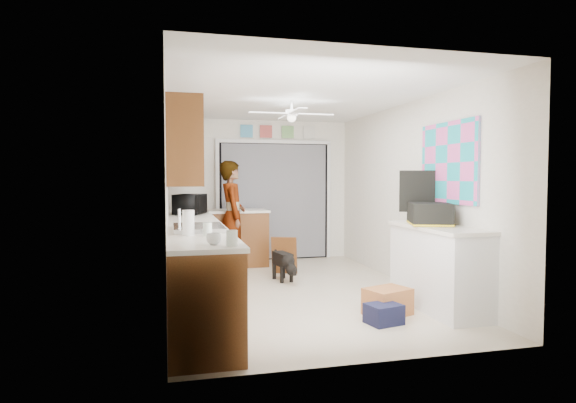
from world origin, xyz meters
TOP-DOWN VIEW (x-y plane):
  - floor at (0.00, 0.00)m, footprint 5.00×5.00m
  - ceiling at (0.00, 0.00)m, footprint 5.00×5.00m
  - wall_back at (0.00, 2.50)m, footprint 3.20×0.00m
  - wall_front at (0.00, -2.50)m, footprint 3.20×0.00m
  - wall_left at (-1.60, 0.00)m, footprint 0.00×5.00m
  - wall_right at (1.60, 0.00)m, footprint 0.00×5.00m
  - left_base_cabinets at (-1.30, 0.00)m, footprint 0.60×4.80m
  - left_countertop at (-1.29, 0.00)m, footprint 0.62×4.80m
  - upper_cabinets at (-1.44, 0.20)m, footprint 0.32×4.00m
  - sink_basin at (-1.29, -1.00)m, footprint 0.50×0.76m
  - faucet at (-1.48, -1.00)m, footprint 0.03×0.03m
  - peninsula_base at (-0.50, 2.00)m, footprint 1.00×0.60m
  - peninsula_top at (-0.50, 2.00)m, footprint 1.04×0.64m
  - back_opening_recess at (0.25, 2.47)m, footprint 2.00×0.06m
  - curtain_panel at (0.25, 2.43)m, footprint 1.90×0.03m
  - door_trim_left at (-0.77, 2.44)m, footprint 0.06×0.04m
  - door_trim_right at (1.27, 2.44)m, footprint 0.06×0.04m
  - door_trim_head at (0.25, 2.44)m, footprint 2.10×0.04m
  - header_frame_1 at (-0.25, 2.47)m, footprint 0.22×0.02m
  - header_frame_2 at (0.10, 2.47)m, footprint 0.22×0.02m
  - header_frame_3 at (0.50, 2.47)m, footprint 0.22×0.02m
  - header_frame_4 at (0.90, 2.47)m, footprint 0.22×0.02m
  - route66_sign at (-0.95, 2.47)m, footprint 0.22×0.02m
  - right_counter_base at (1.35, -1.20)m, footprint 0.50×1.40m
  - right_counter_top at (1.34, -1.20)m, footprint 0.54×1.44m
  - abstract_painting at (1.58, -1.00)m, footprint 0.03×1.15m
  - ceiling_fan at (0.00, 0.20)m, footprint 1.14×1.14m
  - microwave at (-1.29, 1.15)m, footprint 0.53×0.63m
  - cup at (-1.23, -2.15)m, footprint 0.13×0.13m
  - jar_a at (-1.10, -2.25)m, footprint 0.10×0.10m
  - jar_b at (-1.24, -1.53)m, footprint 0.10×0.10m
  - paper_towel_roll at (-1.41, -1.47)m, footprint 0.14×0.14m
  - suitcase at (1.32, -1.04)m, footprint 0.61×0.69m
  - suitcase_rim at (1.32, -1.04)m, footprint 0.61×0.70m
  - suitcase_lid at (1.32, -0.75)m, footprint 0.40×0.17m
  - cardboard_box at (0.70, -1.28)m, footprint 0.55×0.48m
  - navy_crate at (0.52, -1.57)m, footprint 0.38×0.34m
  - cabinet_door_panel at (0.11, 1.09)m, footprint 0.42×0.29m
  - man at (-0.62, 1.55)m, footprint 0.44×0.65m
  - dog at (-0.02, 0.66)m, footprint 0.34×0.61m

SIDE VIEW (x-z plane):
  - floor at x=0.00m, z-range 0.00..0.00m
  - navy_crate at x=0.52m, z-range 0.00..0.20m
  - cardboard_box at x=0.70m, z-range 0.00..0.29m
  - dog at x=-0.02m, z-range 0.00..0.46m
  - cabinet_door_panel at x=0.11m, z-range 0.00..0.58m
  - left_base_cabinets at x=-1.30m, z-range 0.00..0.90m
  - peninsula_base at x=-0.50m, z-range 0.00..0.90m
  - right_counter_base at x=1.35m, z-range 0.00..0.90m
  - man at x=-0.62m, z-range 0.00..1.74m
  - left_countertop at x=-1.29m, z-range 0.90..0.94m
  - peninsula_top at x=-0.50m, z-range 0.90..0.94m
  - right_counter_top at x=1.34m, z-range 0.90..0.94m
  - suitcase_rim at x=1.32m, z-range 0.94..0.96m
  - sink_basin at x=-1.29m, z-range 0.92..0.98m
  - cup at x=-1.23m, z-range 0.94..1.04m
  - jar_b at x=-1.24m, z-range 0.94..1.06m
  - jar_a at x=-1.10m, z-range 0.94..1.07m
  - faucet at x=-1.48m, z-range 0.94..1.16m
  - back_opening_recess at x=0.25m, z-range 0.00..2.10m
  - door_trim_left at x=-0.77m, z-range 0.00..2.10m
  - door_trim_right at x=1.27m, z-range 0.00..2.10m
  - curtain_panel at x=0.25m, z-range 0.03..2.08m
  - paper_towel_roll at x=-1.41m, z-range 0.94..1.18m
  - suitcase at x=1.32m, z-range 0.94..1.19m
  - microwave at x=-1.29m, z-range 0.94..1.24m
  - wall_back at x=0.00m, z-range -0.35..2.85m
  - wall_front at x=0.00m, z-range -0.35..2.85m
  - wall_left at x=-1.60m, z-range -1.25..3.75m
  - wall_right at x=1.60m, z-range -1.25..3.75m
  - suitcase_lid at x=1.32m, z-range 1.06..1.56m
  - abstract_painting at x=1.58m, z-range 1.17..2.12m
  - upper_cabinets at x=-1.44m, z-range 1.40..2.20m
  - door_trim_head at x=0.25m, z-range 2.09..2.15m
  - header_frame_1 at x=-0.25m, z-range 2.19..2.41m
  - header_frame_2 at x=0.10m, z-range 2.19..2.41m
  - header_frame_3 at x=0.50m, z-range 2.19..2.41m
  - header_frame_4 at x=0.90m, z-range 2.19..2.41m
  - route66_sign at x=-0.95m, z-range 2.17..2.43m
  - ceiling_fan at x=0.00m, z-range 2.20..2.44m
  - ceiling at x=0.00m, z-range 2.50..2.50m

